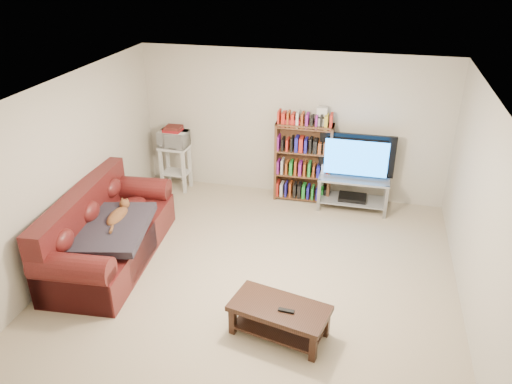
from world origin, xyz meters
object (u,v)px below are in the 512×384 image
(sofa, at_px, (105,236))
(bookshelf, at_px, (303,161))
(tv_stand, at_px, (353,187))
(coffee_table, at_px, (279,315))

(sofa, xyz_separation_m, bookshelf, (2.30, 2.35, 0.34))
(sofa, distance_m, bookshelf, 3.31)
(sofa, height_order, tv_stand, sofa)
(bookshelf, bearing_deg, coffee_table, -85.98)
(sofa, height_order, coffee_table, sofa)
(sofa, distance_m, coffee_table, 2.71)
(coffee_table, xyz_separation_m, tv_stand, (0.58, 3.13, 0.10))
(tv_stand, height_order, bookshelf, bookshelf)
(sofa, relative_size, coffee_table, 2.10)
(sofa, bearing_deg, bookshelf, 41.04)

